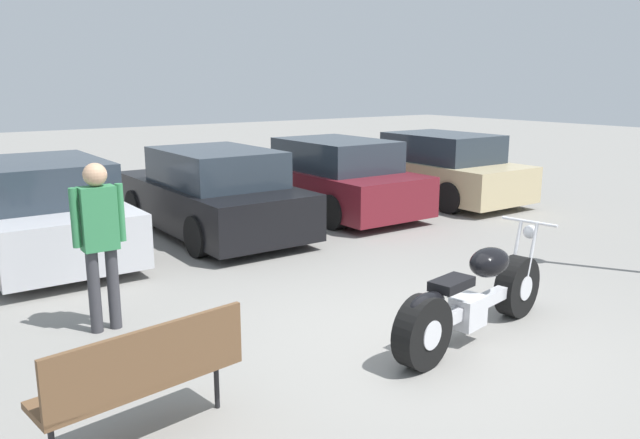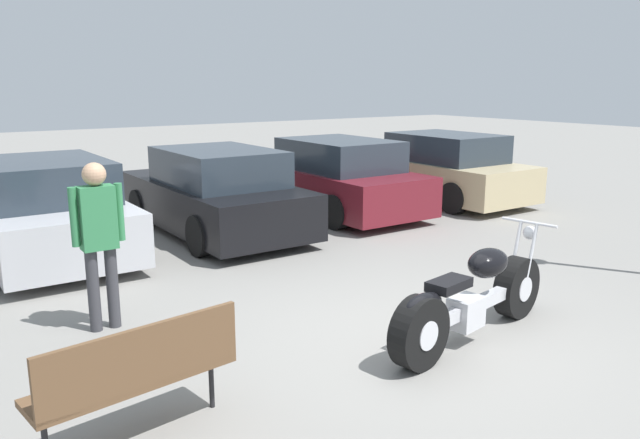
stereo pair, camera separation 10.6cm
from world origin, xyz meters
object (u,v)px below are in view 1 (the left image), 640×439
motorcycle (473,299)px  parked_car_maroon (330,178)px  park_bench (145,371)px  parked_car_champagne (435,169)px  parked_car_black (212,194)px  parked_car_silver (42,211)px  person_standing (99,233)px

motorcycle → parked_car_maroon: bearing=66.6°
motorcycle → park_bench: 3.24m
parked_car_champagne → park_bench: 9.93m
parked_car_champagne → park_bench: parked_car_champagne is taller
parked_car_maroon → park_bench: bearing=-135.3°
parked_car_black → park_bench: size_ratio=2.81×
parked_car_silver → parked_car_black: 2.60m
person_standing → parked_car_maroon: bearing=32.7°
parked_car_silver → person_standing: bearing=-92.3°
motorcycle → parked_car_silver: bearing=115.7°
parked_car_black → person_standing: (-2.73, -3.19, 0.37)m
parked_car_silver → parked_car_maroon: (5.20, 0.08, 0.00)m
motorcycle → parked_car_black: 5.51m
motorcycle → parked_car_black: size_ratio=0.57×
parked_car_silver → park_bench: (-0.51, -5.57, -0.11)m
parked_car_silver → parked_car_champagne: (7.80, -0.14, 0.00)m
park_bench → parked_car_maroon: bearing=44.7°
parked_car_maroon → parked_car_champagne: bearing=-4.9°
parked_car_champagne → parked_car_maroon: bearing=175.1°
parked_car_maroon → park_bench: parked_car_maroon is taller
motorcycle → person_standing: size_ratio=1.40×
parked_car_champagne → person_standing: person_standing is taller
person_standing → parked_car_silver: bearing=87.7°
parked_car_champagne → park_bench: size_ratio=2.81×
parked_car_black → park_bench: parked_car_black is taller
parked_car_champagne → park_bench: bearing=-146.8°
parked_car_champagne → parked_car_silver: bearing=179.0°
parked_car_silver → parked_car_maroon: 5.20m
parked_car_silver → park_bench: size_ratio=2.81×
parked_car_maroon → person_standing: 6.35m
parked_car_champagne → person_standing: size_ratio=2.44×
motorcycle → person_standing: person_standing is taller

